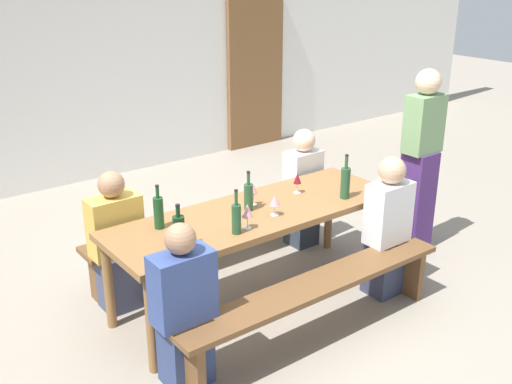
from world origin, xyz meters
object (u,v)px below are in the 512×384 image
at_px(wine_glass_0, 275,201).
at_px(wine_glass_1, 297,179).
at_px(wine_bottle_0, 159,212).
at_px(seated_guest_near_0, 184,311).
at_px(bench_far, 208,228).
at_px(seated_guest_far_1, 303,190).
at_px(wine_glass_2, 247,211).
at_px(wine_glass_4, 253,189).
at_px(seated_guest_far_0, 117,245).
at_px(tasting_table, 256,220).
at_px(wine_bottle_4, 249,196).
at_px(wine_glass_3, 380,179).
at_px(wooden_door, 256,71).
at_px(bench_near, 316,294).
at_px(wine_bottle_2, 236,218).
at_px(wine_bottle_3, 345,182).
at_px(standing_host, 420,164).
at_px(seated_guest_near_1, 387,230).
at_px(wine_bottle_1, 179,231).

distance_m(wine_glass_0, wine_glass_1, 0.49).
distance_m(wine_bottle_0, seated_guest_near_0, 0.81).
relative_size(bench_far, seated_guest_far_1, 1.99).
bearing_deg(wine_glass_2, wine_glass_4, 47.66).
bearing_deg(seated_guest_far_0, tasting_table, 59.31).
bearing_deg(wine_glass_0, wine_bottle_4, 115.83).
bearing_deg(wine_glass_3, seated_guest_far_1, 97.55).
distance_m(tasting_table, wine_bottle_0, 0.77).
xyz_separation_m(wooden_door, tasting_table, (-2.52, -3.34, -0.38)).
height_order(bench_near, wine_bottle_2, wine_bottle_2).
distance_m(wine_glass_1, wine_glass_3, 0.67).
bearing_deg(bench_far, wine_glass_2, -104.88).
xyz_separation_m(wine_bottle_0, wine_bottle_3, (1.43, -0.38, 0.01)).
distance_m(wine_glass_0, wine_glass_3, 0.99).
bearing_deg(standing_host, seated_guest_near_0, 7.99).
bearing_deg(wine_bottle_0, wine_bottle_4, -9.70).
distance_m(tasting_table, seated_guest_far_1, 1.08).
relative_size(tasting_table, wine_glass_4, 12.96).
distance_m(seated_guest_near_0, seated_guest_far_0, 1.06).
relative_size(wine_bottle_4, seated_guest_near_1, 0.27).
height_order(wine_bottle_2, wine_glass_0, wine_bottle_2).
xyz_separation_m(wine_glass_1, seated_guest_near_1, (0.39, -0.62, -0.32)).
bearing_deg(wine_bottle_0, tasting_table, -12.63).
bearing_deg(wine_glass_1, seated_guest_near_1, -58.07).
xyz_separation_m(tasting_table, seated_guest_far_1, (0.93, 0.53, -0.14)).
xyz_separation_m(wine_glass_2, seated_guest_near_1, (1.11, -0.32, -0.33)).
bearing_deg(seated_guest_near_0, wine_bottle_2, -63.91).
height_order(wooden_door, wine_glass_1, wooden_door).
bearing_deg(seated_guest_far_1, standing_host, 47.35).
bearing_deg(seated_guest_far_1, wine_glass_2, -57.48).
xyz_separation_m(wine_glass_3, seated_guest_near_0, (-1.99, -0.26, -0.34)).
height_order(wine_glass_4, standing_host, standing_host).
height_order(wine_bottle_3, seated_guest_far_0, wine_bottle_3).
distance_m(wooden_door, seated_guest_near_1, 4.23).
height_order(wine_glass_0, seated_guest_near_1, seated_guest_near_1).
height_order(bench_near, wine_bottle_1, wine_bottle_1).
distance_m(wine_bottle_2, wine_bottle_4, 0.42).
relative_size(bench_far, seated_guest_near_0, 2.02).
bearing_deg(wine_glass_0, tasting_table, 111.20).
distance_m(wine_glass_3, standing_host, 0.66).
distance_m(wine_bottle_0, seated_guest_near_1, 1.77).
relative_size(bench_near, wine_glass_3, 14.48).
bearing_deg(wine_glass_3, wine_glass_0, 172.71).
height_order(seated_guest_near_1, standing_host, standing_host).
relative_size(wine_glass_4, seated_guest_near_0, 0.16).
height_order(wine_bottle_1, wine_bottle_3, wine_bottle_3).
height_order(wine_bottle_4, wine_glass_2, wine_bottle_4).
distance_m(bench_far, wine_glass_2, 1.06).
relative_size(wine_bottle_2, wine_bottle_3, 0.90).
xyz_separation_m(wine_glass_1, seated_guest_near_0, (-1.43, -0.62, -0.35)).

